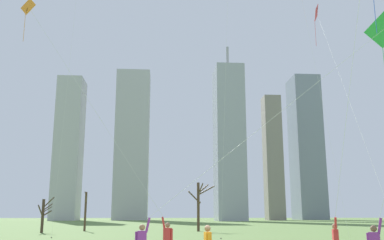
% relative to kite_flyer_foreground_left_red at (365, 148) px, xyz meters
% --- Properties ---
extents(kite_flyer_foreground_left_red, '(2.95, 14.21, 18.24)m').
position_rel_kite_flyer_foreground_left_red_xyz_m(kite_flyer_foreground_left_red, '(0.00, 0.00, 0.00)').
color(kite_flyer_foreground_left_red, '#33384C').
rests_on(kite_flyer_foreground_left_red, ground).
extents(kite_flyer_midfield_center_green, '(10.52, 1.54, 10.03)m').
position_rel_kite_flyer_foreground_left_red_xyz_m(kite_flyer_midfield_center_green, '(-8.33, -4.42, -2.08)').
color(kite_flyer_midfield_center_green, gray).
rests_on(kite_flyer_midfield_center_green, ground).
extents(kite_flyer_far_back_orange, '(8.43, 2.97, 13.64)m').
position_rel_kite_flyer_foreground_left_red_xyz_m(kite_flyer_far_back_orange, '(-11.20, -0.52, -2.18)').
color(kite_flyer_far_back_orange, '#726656').
rests_on(kite_flyer_far_back_orange, ground).
extents(kite_flyer_midfield_left_blue, '(0.41, 5.39, 11.64)m').
position_rel_kite_flyer_foreground_left_red_xyz_m(kite_flyer_midfield_left_blue, '(-3.14, -4.39, -1.63)').
color(kite_flyer_midfield_left_blue, black).
rests_on(kite_flyer_midfield_left_blue, ground).
extents(bare_tree_rightmost, '(3.22, 2.81, 5.61)m').
position_rel_kite_flyer_foreground_left_red_xyz_m(bare_tree_rightmost, '(-5.62, 30.44, -1.98)').
color(bare_tree_rightmost, '#4C3828').
rests_on(bare_tree_rightmost, ground).
extents(bare_tree_center, '(1.53, 2.57, 3.76)m').
position_rel_kite_flyer_foreground_left_red_xyz_m(bare_tree_center, '(-22.74, 27.93, -3.24)').
color(bare_tree_center, '#423326').
rests_on(bare_tree_center, ground).
extents(bare_tree_left_of_center, '(0.64, 2.65, 4.56)m').
position_rel_kite_flyer_foreground_left_red_xyz_m(bare_tree_left_of_center, '(-18.97, 32.12, -2.78)').
color(bare_tree_left_of_center, '#4C3828').
rests_on(bare_tree_left_of_center, ground).
extents(skyline_wide_slab, '(5.38, 5.70, 39.75)m').
position_rel_kite_flyer_foreground_left_red_xyz_m(skyline_wide_slab, '(25.86, 114.67, 14.66)').
color(skyline_wide_slab, gray).
rests_on(skyline_wide_slab, ground).
extents(skyline_tall_tower, '(10.78, 9.94, 48.29)m').
position_rel_kite_flyer_foreground_left_red_xyz_m(skyline_tall_tower, '(-19.47, 119.55, 18.92)').
color(skyline_tall_tower, '#B2B2B7').
rests_on(skyline_tall_tower, ground).
extents(skyline_slender_spire, '(7.62, 9.97, 44.03)m').
position_rel_kite_flyer_foreground_left_red_xyz_m(skyline_slender_spire, '(-38.70, 114.40, 16.80)').
color(skyline_slender_spire, '#B2B2B7').
rests_on(skyline_slender_spire, ground).
extents(skyline_mid_tower_left, '(8.18, 11.15, 52.08)m').
position_rel_kite_flyer_foreground_left_red_xyz_m(skyline_mid_tower_left, '(9.78, 102.74, 17.32)').
color(skyline_mid_tower_left, '#9EA3AD').
rests_on(skyline_mid_tower_left, ground).
extents(skyline_mid_tower_right, '(9.27, 11.56, 49.93)m').
position_rel_kite_flyer_foreground_left_red_xyz_m(skyline_mid_tower_right, '(40.84, 125.81, 19.74)').
color(skyline_mid_tower_right, gray).
rests_on(skyline_mid_tower_right, ground).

